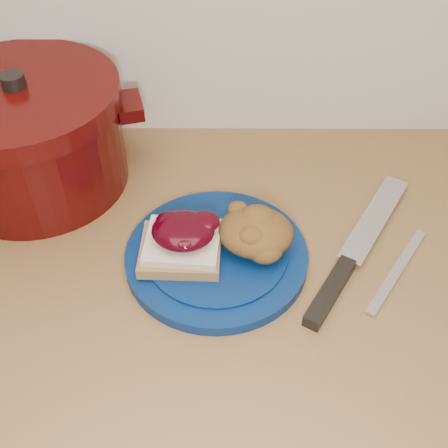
{
  "coord_description": "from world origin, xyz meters",
  "views": [
    {
      "loc": [
        0.03,
        0.98,
        1.48
      ],
      "look_at": [
        0.03,
        1.51,
        0.95
      ],
      "focal_mm": 45.0,
      "sensor_mm": 36.0,
      "label": 1
    }
  ],
  "objects_px": {
    "plate": "(217,256)",
    "chef_knife": "(343,270)",
    "butter_knife": "(397,270)",
    "pepper_grinder": "(30,120)",
    "dutch_oven": "(29,135)"
  },
  "relations": [
    {
      "from": "plate",
      "to": "pepper_grinder",
      "type": "distance_m",
      "value": 0.38
    },
    {
      "from": "plate",
      "to": "dutch_oven",
      "type": "relative_size",
      "value": 0.7
    },
    {
      "from": "butter_knife",
      "to": "dutch_oven",
      "type": "height_order",
      "value": "dutch_oven"
    },
    {
      "from": "plate",
      "to": "pepper_grinder",
      "type": "bearing_deg",
      "value": 142.25
    },
    {
      "from": "butter_knife",
      "to": "dutch_oven",
      "type": "bearing_deg",
      "value": 104.7
    },
    {
      "from": "chef_knife",
      "to": "pepper_grinder",
      "type": "relative_size",
      "value": 2.04
    },
    {
      "from": "chef_knife",
      "to": "dutch_oven",
      "type": "height_order",
      "value": "dutch_oven"
    },
    {
      "from": "plate",
      "to": "dutch_oven",
      "type": "height_order",
      "value": "dutch_oven"
    },
    {
      "from": "pepper_grinder",
      "to": "chef_knife",
      "type": "bearing_deg",
      "value": -28.68
    },
    {
      "from": "butter_knife",
      "to": "pepper_grinder",
      "type": "relative_size",
      "value": 1.25
    },
    {
      "from": "dutch_oven",
      "to": "pepper_grinder",
      "type": "height_order",
      "value": "dutch_oven"
    },
    {
      "from": "plate",
      "to": "chef_knife",
      "type": "xyz_separation_m",
      "value": [
        0.17,
        -0.02,
        0.0
      ]
    },
    {
      "from": "plate",
      "to": "chef_knife",
      "type": "relative_size",
      "value": 0.86
    },
    {
      "from": "butter_knife",
      "to": "pepper_grinder",
      "type": "xyz_separation_m",
      "value": [
        -0.54,
        0.25,
        0.07
      ]
    },
    {
      "from": "butter_knife",
      "to": "dutch_oven",
      "type": "distance_m",
      "value": 0.56
    }
  ]
}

